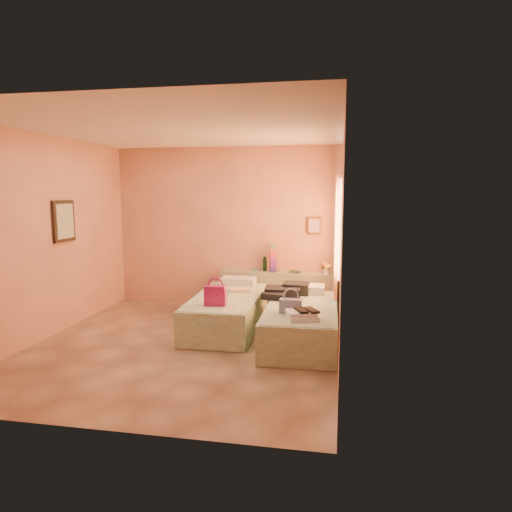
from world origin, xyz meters
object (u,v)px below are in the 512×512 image
Objects in this scene: bed_left at (227,312)px; flower_vase at (326,267)px; water_bottle at (265,264)px; towel_stack at (302,315)px; blue_handbag at (291,306)px; bed_right at (301,324)px; magenta_handbag at (216,295)px; headboard_ledge at (280,290)px; green_book at (295,272)px.

bed_left is 8.78× the size of flower_vase.
towel_stack is (0.85, -2.41, -0.22)m from water_bottle.
bed_left is at bearing 142.61° from blue_handbag.
bed_right is 1.23m from magenta_handbag.
headboard_ledge reaches higher than towel_stack.
bed_right is 0.73m from towel_stack.
bed_right is 5.71× the size of towel_stack.
blue_handbag is at bearing 122.99° from towel_stack.
flower_vase reaches higher than green_book.
headboard_ledge is at bearing 68.14° from magenta_handbag.
headboard_ledge is 8.46× the size of water_bottle.
headboard_ledge is 1.02× the size of bed_right.
headboard_ledge is 9.00× the size of flower_vase.
magenta_handbag reaches higher than green_book.
towel_stack is (0.17, -0.26, -0.04)m from blue_handbag.
water_bottle reaches higher than green_book.
headboard_ledge is 2.45m from towel_stack.
flower_vase is (1.06, -0.11, -0.01)m from water_bottle.
headboard_ledge is 2.16m from blue_handbag.
towel_stack is (0.06, -0.67, 0.30)m from bed_right.
bed_right is at bearing -72.84° from headboard_ledge.
green_book is at bearing 97.40° from bed_right.
bed_left is at bearing -109.95° from green_book.
bed_left is at bearing -104.92° from water_bottle.
bed_right is 0.54m from blue_handbag.
flower_vase is at bearing -5.87° from water_bottle.
bed_left is at bearing -139.10° from flower_vase.
headboard_ledge is at bearing 101.88° from blue_handbag.
green_book is at bearing 60.61° from magenta_handbag.
green_book is (0.89, 1.26, 0.41)m from bed_left.
flower_vase reaches higher than bed_right.
blue_handbag reaches higher than towel_stack.
green_book is (-0.25, 1.67, 0.41)m from bed_right.
towel_stack is (1.21, -1.07, 0.30)m from bed_left.
flower_vase reaches higher than bed_left.
water_bottle is 1.06m from flower_vase.
water_bottle reaches higher than bed_right.
magenta_handbag is 1.31m from towel_stack.
bed_right is at bearing 75.85° from blue_handbag.
bed_left and bed_right have the same top height.
headboard_ledge is 2.01m from magenta_handbag.
magenta_handbag is (-0.01, -0.59, 0.38)m from bed_left.
blue_handbag is at bearing -39.23° from bed_left.
flower_vase is at bearing 48.54° from magenta_handbag.
blue_handbag is (0.42, -2.10, 0.27)m from headboard_ledge.
towel_stack is at bearing -42.84° from bed_left.
blue_handbag is at bearing -78.76° from headboard_ledge.
blue_handbag is (-0.37, -2.03, -0.17)m from flower_vase.
flower_vase is 0.79× the size of magenta_handbag.
bed_left is 1.60m from green_book.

